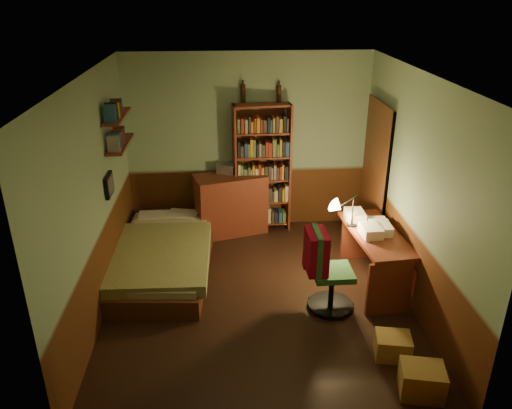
{
  "coord_description": "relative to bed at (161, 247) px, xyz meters",
  "views": [
    {
      "loc": [
        -0.36,
        -4.98,
        3.43
      ],
      "look_at": [
        0.0,
        0.25,
        1.1
      ],
      "focal_mm": 35.0,
      "sensor_mm": 36.0,
      "label": 1
    }
  ],
  "objects": [
    {
      "name": "wall_right",
      "position": [
        2.95,
        -0.73,
        0.98
      ],
      "size": [
        0.02,
        4.0,
        2.6
      ],
      "primitive_type": "cube",
      "color": "gray",
      "rests_on": "ground"
    },
    {
      "name": "red_jacket",
      "position": [
        1.81,
        -0.78,
        0.89
      ],
      "size": [
        0.27,
        0.42,
        0.47
      ],
      "primitive_type": "cube",
      "rotation": [
        0.0,
        0.0,
        0.13
      ],
      "color": "maroon",
      "rests_on": "office_chair"
    },
    {
      "name": "wall_left",
      "position": [
        -0.57,
        -0.73,
        0.98
      ],
      "size": [
        0.02,
        4.0,
        2.6
      ],
      "primitive_type": "cube",
      "color": "gray",
      "rests_on": "ground"
    },
    {
      "name": "wall_shelf_lower",
      "position": [
        -0.45,
        0.37,
        1.28
      ],
      "size": [
        0.2,
        0.9,
        0.03
      ],
      "primitive_type": "cube",
      "color": "maroon",
      "rests_on": "wall_left"
    },
    {
      "name": "desk",
      "position": [
        2.63,
        -0.51,
        0.03
      ],
      "size": [
        0.66,
        1.35,
        0.7
      ],
      "primitive_type": "cube",
      "rotation": [
        0.0,
        0.0,
        0.09
      ],
      "color": "maroon",
      "rests_on": "ground"
    },
    {
      "name": "wall_shelf_upper",
      "position": [
        -0.45,
        0.37,
        1.63
      ],
      "size": [
        0.2,
        0.9,
        0.03
      ],
      "primitive_type": "cube",
      "color": "maroon",
      "rests_on": "wall_left"
    },
    {
      "name": "office_chair",
      "position": [
        2.02,
        -0.99,
        0.17
      ],
      "size": [
        0.5,
        0.44,
        0.98
      ],
      "primitive_type": "cube",
      "rotation": [
        0.0,
        0.0,
        0.02
      ],
      "color": "#2A602D",
      "rests_on": "ground"
    },
    {
      "name": "framed_picture",
      "position": [
        -0.53,
        -0.13,
        0.93
      ],
      "size": [
        0.04,
        0.32,
        0.26
      ],
      "primitive_type": "cube",
      "color": "black",
      "rests_on": "wall_left"
    },
    {
      "name": "bookshelf",
      "position": [
        1.38,
        1.12,
        0.63
      ],
      "size": [
        0.84,
        0.35,
        1.9
      ],
      "primitive_type": "cube",
      "rotation": [
        0.0,
        0.0,
        0.13
      ],
      "color": "maroon",
      "rests_on": "ground"
    },
    {
      "name": "bottle_right",
      "position": [
        1.63,
        1.23,
        1.7
      ],
      "size": [
        0.08,
        0.08,
        0.24
      ],
      "primitive_type": "cylinder",
      "rotation": [
        0.0,
        0.0,
        -0.37
      ],
      "color": "black",
      "rests_on": "bookshelf"
    },
    {
      "name": "paper_stack",
      "position": [
        2.46,
        -0.14,
        0.44
      ],
      "size": [
        0.22,
        0.3,
        0.12
      ],
      "primitive_type": "cube",
      "rotation": [
        0.0,
        0.0,
        -0.0
      ],
      "color": "silver",
      "rests_on": "desk"
    },
    {
      "name": "dresser",
      "position": [
        0.92,
        1.04,
        0.12
      ],
      "size": [
        1.11,
        0.76,
        0.9
      ],
      "primitive_type": "cube",
      "rotation": [
        0.0,
        0.0,
        0.28
      ],
      "color": "maroon",
      "rests_on": "ground"
    },
    {
      "name": "wall_back",
      "position": [
        1.19,
        1.28,
        0.98
      ],
      "size": [
        3.5,
        0.02,
        2.6
      ],
      "primitive_type": "cube",
      "color": "gray",
      "rests_on": "ground"
    },
    {
      "name": "ceiling",
      "position": [
        1.19,
        -0.73,
        2.29
      ],
      "size": [
        3.5,
        4.0,
        0.02
      ],
      "primitive_type": "cube",
      "color": "silver",
      "rests_on": "wall_back"
    },
    {
      "name": "bed",
      "position": [
        0.0,
        0.0,
        0.0
      ],
      "size": [
        1.32,
        2.26,
        0.65
      ],
      "primitive_type": "cube",
      "rotation": [
        0.0,
        0.0,
        -0.07
      ],
      "color": "#607143",
      "rests_on": "ground"
    },
    {
      "name": "floor",
      "position": [
        1.19,
        -0.73,
        -0.33
      ],
      "size": [
        3.5,
        4.0,
        0.02
      ],
      "primitive_type": "cube",
      "color": "black",
      "rests_on": "ground"
    },
    {
      "name": "mini_stereo",
      "position": [
        0.87,
        1.16,
        0.64
      ],
      "size": [
        0.31,
        0.27,
        0.14
      ],
      "primitive_type": "cube",
      "rotation": [
        0.0,
        0.0,
        -0.34
      ],
      "color": "#B2B2B7",
      "rests_on": "dresser"
    },
    {
      "name": "door_trim",
      "position": [
        2.88,
        0.57,
        0.68
      ],
      "size": [
        0.02,
        0.98,
        2.08
      ],
      "primitive_type": "cube",
      "color": "#4A2612",
      "rests_on": "ground"
    },
    {
      "name": "bottle_left",
      "position": [
        1.13,
        1.23,
        1.71
      ],
      "size": [
        0.07,
        0.07,
        0.25
      ],
      "primitive_type": "cylinder",
      "rotation": [
        0.0,
        0.0,
        0.11
      ],
      "color": "black",
      "rests_on": "bookshelf"
    },
    {
      "name": "doorway",
      "position": [
        2.91,
        0.57,
        0.68
      ],
      "size": [
        0.06,
        0.9,
        2.0
      ],
      "primitive_type": "cube",
      "color": "black",
      "rests_on": "ground"
    },
    {
      "name": "wall_front",
      "position": [
        1.19,
        -2.74,
        0.98
      ],
      "size": [
        3.5,
        0.02,
        2.6
      ],
      "primitive_type": "cube",
      "color": "gray",
      "rests_on": "ground"
    },
    {
      "name": "cardboard_box_a",
      "position": [
        2.57,
        -2.35,
        -0.18
      ],
      "size": [
        0.44,
        0.38,
        0.29
      ],
      "primitive_type": "cube",
      "rotation": [
        0.0,
        0.0,
        -0.21
      ],
      "color": "olive",
      "rests_on": "ground"
    },
    {
      "name": "desk_lamp",
      "position": [
        2.38,
        -0.29,
        0.68
      ],
      "size": [
        0.21,
        0.21,
        0.61
      ],
      "primitive_type": "cone",
      "rotation": [
        0.0,
        0.0,
        0.19
      ],
      "color": "black",
      "rests_on": "desk"
    },
    {
      "name": "cardboard_box_b",
      "position": [
        2.47,
        -1.85,
        -0.2
      ],
      "size": [
        0.39,
        0.34,
        0.24
      ],
      "primitive_type": "cube",
      "rotation": [
        0.0,
        0.0,
        -0.19
      ],
      "color": "olive",
      "rests_on": "ground"
    }
  ]
}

